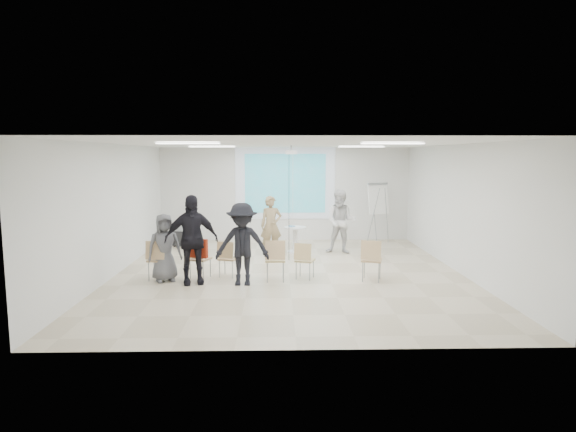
{
  "coord_description": "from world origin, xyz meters",
  "views": [
    {
      "loc": [
        -0.29,
        -11.0,
        2.73
      ],
      "look_at": [
        0.0,
        0.8,
        1.25
      ],
      "focal_mm": 30.0,
      "sensor_mm": 36.0,
      "label": 1
    }
  ],
  "objects_px": {
    "player_right": "(341,218)",
    "audience_left": "(191,233)",
    "chair_center": "(275,257)",
    "audience_mid": "(242,239)",
    "chair_right_inner": "(304,258)",
    "chair_far_left": "(157,257)",
    "audience_outer": "(164,244)",
    "pedestal_table": "(295,238)",
    "av_cart": "(182,236)",
    "chair_left_mid": "(198,256)",
    "laptop": "(228,257)",
    "chair_left_inner": "(227,256)",
    "flipchart_easel": "(378,199)",
    "chair_right_far": "(371,257)",
    "player_left": "(271,222)"
  },
  "relations": [
    {
      "from": "chair_right_far",
      "to": "player_left",
      "type": "bearing_deg",
      "value": 143.75
    },
    {
      "from": "player_right",
      "to": "audience_left",
      "type": "distance_m",
      "value": 4.83
    },
    {
      "from": "pedestal_table",
      "to": "av_cart",
      "type": "xyz_separation_m",
      "value": [
        -3.41,
        1.08,
        -0.11
      ]
    },
    {
      "from": "player_right",
      "to": "chair_left_mid",
      "type": "relative_size",
      "value": 2.29
    },
    {
      "from": "audience_outer",
      "to": "chair_far_left",
      "type": "bearing_deg",
      "value": 147.12
    },
    {
      "from": "player_right",
      "to": "audience_outer",
      "type": "height_order",
      "value": "player_right"
    },
    {
      "from": "chair_center",
      "to": "pedestal_table",
      "type": "bearing_deg",
      "value": 79.69
    },
    {
      "from": "player_right",
      "to": "pedestal_table",
      "type": "bearing_deg",
      "value": -168.53
    },
    {
      "from": "av_cart",
      "to": "audience_outer",
      "type": "bearing_deg",
      "value": -66.23
    },
    {
      "from": "player_left",
      "to": "audience_outer",
      "type": "xyz_separation_m",
      "value": [
        -2.3,
        -2.74,
        -0.1
      ]
    },
    {
      "from": "player_right",
      "to": "av_cart",
      "type": "xyz_separation_m",
      "value": [
        -4.7,
        1.15,
        -0.68
      ]
    },
    {
      "from": "audience_outer",
      "to": "chair_left_inner",
      "type": "bearing_deg",
      "value": -10.07
    },
    {
      "from": "chair_center",
      "to": "audience_mid",
      "type": "height_order",
      "value": "audience_mid"
    },
    {
      "from": "player_right",
      "to": "chair_left_mid",
      "type": "bearing_deg",
      "value": -127.53
    },
    {
      "from": "chair_center",
      "to": "chair_right_inner",
      "type": "height_order",
      "value": "chair_center"
    },
    {
      "from": "av_cart",
      "to": "flipchart_easel",
      "type": "bearing_deg",
      "value": 20.32
    },
    {
      "from": "chair_left_mid",
      "to": "chair_right_far",
      "type": "relative_size",
      "value": 0.94
    },
    {
      "from": "chair_far_left",
      "to": "audience_outer",
      "type": "bearing_deg",
      "value": -4.74
    },
    {
      "from": "pedestal_table",
      "to": "player_right",
      "type": "xyz_separation_m",
      "value": [
        1.29,
        -0.07,
        0.57
      ]
    },
    {
      "from": "chair_far_left",
      "to": "chair_left_mid",
      "type": "relative_size",
      "value": 1.04
    },
    {
      "from": "av_cart",
      "to": "chair_right_inner",
      "type": "bearing_deg",
      "value": -31.39
    },
    {
      "from": "chair_center",
      "to": "laptop",
      "type": "relative_size",
      "value": 3.06
    },
    {
      "from": "pedestal_table",
      "to": "av_cart",
      "type": "distance_m",
      "value": 3.58
    },
    {
      "from": "chair_center",
      "to": "flipchart_easel",
      "type": "xyz_separation_m",
      "value": [
        3.18,
        4.48,
        0.85
      ]
    },
    {
      "from": "chair_left_inner",
      "to": "chair_center",
      "type": "distance_m",
      "value": 1.16
    },
    {
      "from": "audience_mid",
      "to": "audience_outer",
      "type": "bearing_deg",
      "value": 169.9
    },
    {
      "from": "audience_outer",
      "to": "player_left",
      "type": "bearing_deg",
      "value": 27.51
    },
    {
      "from": "pedestal_table",
      "to": "audience_mid",
      "type": "height_order",
      "value": "audience_mid"
    },
    {
      "from": "player_right",
      "to": "chair_left_inner",
      "type": "height_order",
      "value": "player_right"
    },
    {
      "from": "player_right",
      "to": "chair_left_inner",
      "type": "distance_m",
      "value": 3.98
    },
    {
      "from": "chair_left_mid",
      "to": "laptop",
      "type": "distance_m",
      "value": 0.68
    },
    {
      "from": "pedestal_table",
      "to": "player_left",
      "type": "xyz_separation_m",
      "value": [
        -0.68,
        -0.27,
        0.5
      ]
    },
    {
      "from": "chair_left_mid",
      "to": "chair_left_inner",
      "type": "xyz_separation_m",
      "value": [
        0.63,
        0.12,
        -0.02
      ]
    },
    {
      "from": "player_right",
      "to": "chair_right_inner",
      "type": "distance_m",
      "value": 3.16
    },
    {
      "from": "audience_outer",
      "to": "av_cart",
      "type": "distance_m",
      "value": 4.15
    },
    {
      "from": "player_left",
      "to": "av_cart",
      "type": "distance_m",
      "value": 3.11
    },
    {
      "from": "chair_left_mid",
      "to": "chair_right_far",
      "type": "xyz_separation_m",
      "value": [
        3.81,
        -0.33,
        0.03
      ]
    },
    {
      "from": "chair_right_inner",
      "to": "audience_left",
      "type": "height_order",
      "value": "audience_left"
    },
    {
      "from": "audience_mid",
      "to": "audience_outer",
      "type": "distance_m",
      "value": 1.77
    },
    {
      "from": "audience_mid",
      "to": "audience_outer",
      "type": "height_order",
      "value": "audience_mid"
    },
    {
      "from": "chair_right_inner",
      "to": "audience_outer",
      "type": "height_order",
      "value": "audience_outer"
    },
    {
      "from": "chair_left_inner",
      "to": "flipchart_easel",
      "type": "bearing_deg",
      "value": 60.47
    },
    {
      "from": "chair_right_far",
      "to": "audience_left",
      "type": "relative_size",
      "value": 0.42
    },
    {
      "from": "audience_left",
      "to": "flipchart_easel",
      "type": "relative_size",
      "value": 1.15
    },
    {
      "from": "player_right",
      "to": "chair_right_inner",
      "type": "xyz_separation_m",
      "value": [
        -1.21,
        -2.88,
        -0.51
      ]
    },
    {
      "from": "chair_center",
      "to": "audience_mid",
      "type": "xyz_separation_m",
      "value": [
        -0.7,
        -0.25,
        0.45
      ]
    },
    {
      "from": "chair_right_far",
      "to": "audience_left",
      "type": "distance_m",
      "value": 3.92
    },
    {
      "from": "player_left",
      "to": "chair_left_mid",
      "type": "relative_size",
      "value": 2.14
    },
    {
      "from": "player_right",
      "to": "chair_far_left",
      "type": "bearing_deg",
      "value": -132.07
    },
    {
      "from": "chair_far_left",
      "to": "chair_right_far",
      "type": "height_order",
      "value": "chair_right_far"
    }
  ]
}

